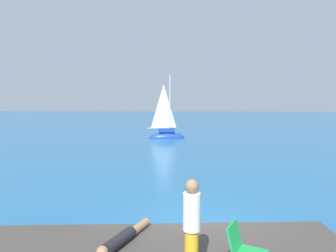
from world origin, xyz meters
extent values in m
plane|color=#236093|center=(0.00, 0.00, 0.00)|extent=(160.00, 160.00, 0.00)
cube|color=#3D3637|center=(1.75, -1.07, 0.00)|extent=(0.93, 0.85, 0.64)
ellipsoid|color=#193D99|center=(-1.84, 19.57, 0.00)|extent=(3.33, 1.53, 1.10)
cube|color=#193D99|center=(-1.84, 19.57, 0.73)|extent=(1.50, 0.96, 0.36)
cylinder|color=#B7B7BC|center=(-1.54, 19.61, 3.06)|extent=(0.12, 0.12, 5.02)
cylinder|color=#B2B2B7|center=(-2.54, 19.48, 0.90)|extent=(2.00, 0.37, 0.10)
pyramid|color=white|center=(-2.10, 19.54, 2.86)|extent=(1.60, 0.28, 3.81)
cylinder|color=black|center=(-1.54, -2.31, 0.75)|extent=(0.55, 0.93, 0.24)
cylinder|color=#9E704C|center=(-1.27, -1.61, 0.72)|extent=(0.42, 0.72, 0.18)
sphere|color=#9E704C|center=(-1.74, -2.82, 0.77)|extent=(0.22, 0.22, 0.22)
cylinder|color=white|center=(-0.16, -3.32, 1.73)|extent=(0.28, 0.28, 0.60)
sphere|color=#9E704C|center=(-0.16, -3.32, 2.14)|extent=(0.22, 0.22, 0.22)
cube|color=green|center=(0.56, -3.05, 1.20)|extent=(0.34, 0.50, 0.45)
camera|label=1|loc=(-0.29, -8.12, 3.50)|focal=33.46mm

